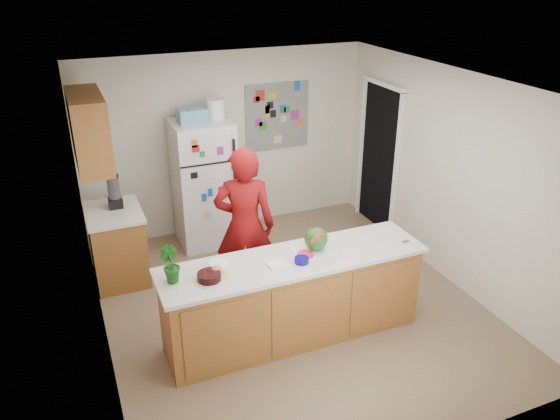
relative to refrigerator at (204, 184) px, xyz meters
name	(u,v)px	position (x,y,z in m)	size (l,w,h in m)	color
floor	(291,306)	(0.45, -1.88, -0.86)	(4.00, 4.50, 0.02)	brown
wall_back	(227,143)	(0.45, 0.38, 0.40)	(4.00, 0.02, 2.50)	beige
wall_left	(91,240)	(-1.56, -1.88, 0.40)	(0.02, 4.50, 2.50)	beige
wall_right	(450,178)	(2.46, -1.88, 0.40)	(0.02, 4.50, 2.50)	beige
ceiling	(294,83)	(0.45, -1.88, 1.66)	(4.00, 4.50, 0.02)	white
doorway	(380,158)	(2.44, -0.43, 0.17)	(0.03, 0.85, 2.04)	black
peninsula_base	(293,300)	(0.25, -2.38, -0.41)	(2.60, 0.62, 0.88)	brown
peninsula_top	(294,260)	(0.25, -2.38, 0.05)	(2.68, 0.70, 0.04)	silver
side_counter_base	(118,246)	(-1.24, -0.53, -0.42)	(0.60, 0.80, 0.86)	brown
side_counter_top	(113,213)	(-1.24, -0.53, 0.03)	(0.64, 0.84, 0.04)	silver
upper_cabinets	(89,130)	(-1.37, -0.58, 1.05)	(0.35, 1.00, 0.80)	brown
refrigerator	(204,184)	(0.00, 0.00, 0.00)	(0.75, 0.70, 1.70)	silver
fridge_top_bin	(192,115)	(-0.10, 0.00, 0.94)	(0.35, 0.28, 0.18)	#5999B2
photo_collage	(277,116)	(1.20, 0.36, 0.70)	(0.95, 0.01, 0.95)	slate
person	(245,226)	(0.04, -1.53, 0.06)	(0.67, 0.44, 1.83)	maroon
blender_appliance	(114,192)	(-1.19, -0.43, 0.24)	(0.14, 0.14, 0.38)	black
cutting_board	(311,252)	(0.46, -2.33, 0.08)	(0.36, 0.27, 0.01)	silver
watermelon	(316,239)	(0.52, -2.31, 0.20)	(0.24, 0.24, 0.24)	#336314
watermelon_slice	(305,254)	(0.37, -2.38, 0.09)	(0.15, 0.15, 0.02)	#C63038
cherry_bowl	(209,276)	(-0.62, -2.44, 0.11)	(0.22, 0.22, 0.07)	black
white_bowl	(218,265)	(-0.48, -2.27, 0.10)	(0.18, 0.18, 0.06)	white
cobalt_bowl	(302,260)	(0.29, -2.48, 0.10)	(0.14, 0.14, 0.05)	#0B066B
plate	(217,274)	(-0.53, -2.38, 0.08)	(0.24, 0.24, 0.02)	beige
paper_towel	(277,265)	(0.05, -2.44, 0.08)	(0.17, 0.16, 0.02)	white
keys	(406,242)	(1.45, -2.52, 0.08)	(0.08, 0.04, 0.01)	gray
potted_plant	(170,265)	(-0.94, -2.33, 0.24)	(0.19, 0.15, 0.34)	#143D11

